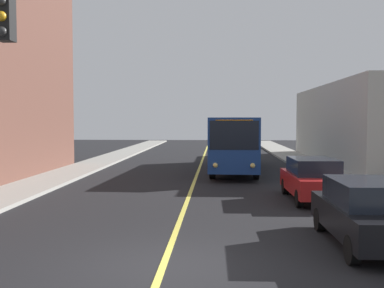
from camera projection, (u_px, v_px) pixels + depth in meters
The scene contains 7 objects.
ground_plane at pixel (163, 267), 9.73m from camera, with size 120.00×120.00×0.00m, color black.
sidewalk_left at pixel (25, 189), 20.09m from camera, with size 2.50×90.00×0.15m, color gray.
sidewalk_right at pixel (363, 192), 19.30m from camera, with size 2.50×90.00×0.15m, color gray.
lane_stripe_center at pixel (196, 177), 24.68m from camera, with size 0.16×60.00×0.01m, color #D8CC4C.
city_bus at pixel (235, 141), 28.05m from camera, with size 3.06×12.24×3.20m.
parked_car_black at pixel (367, 212), 11.27m from camera, with size 1.86×4.42×1.62m.
parked_car_red at pixel (313, 179), 17.64m from camera, with size 1.89×4.43×1.62m.
Camera 1 is at (1.14, -9.53, 3.10)m, focal length 43.15 mm.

